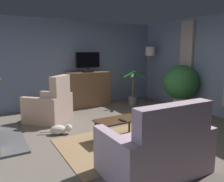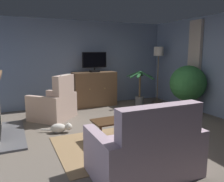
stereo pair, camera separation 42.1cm
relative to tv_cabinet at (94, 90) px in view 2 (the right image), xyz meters
The scene contains 14 objects.
ground_plane 2.66m from the tv_cabinet, 96.61° to the right, with size 6.20×6.37×0.04m, color #665B51.
wall_back 0.93m from the tv_cabinet, 130.54° to the left, with size 6.20×0.10×2.62m, color slate.
curtain_panel_far 3.08m from the tv_cabinet, 33.70° to the right, with size 0.10×0.44×2.20m, color #B2A393.
rug_central 3.10m from the tv_cabinet, 100.84° to the right, with size 2.33×1.66×0.01m, color #8E704C.
tv_cabinet is the anchor object (origin of this frame).
television 0.88m from the tv_cabinet, 90.00° to the right, with size 0.76×0.20×0.61m.
coffee_table 2.84m from the tv_cabinet, 101.59° to the right, with size 0.91×0.50×0.41m.
tv_remote 2.96m from the tv_cabinet, 100.88° to the right, with size 0.17×0.05×0.02m, color black.
sofa_floral 4.17m from the tv_cabinet, 100.23° to the right, with size 1.45×0.93×1.06m.
armchair_beside_cabinet 1.66m from the tv_cabinet, 147.30° to the right, with size 1.29×1.29×1.14m.
potted_plant_on_hearth_side 1.43m from the tv_cabinet, 25.78° to the right, with size 0.77×0.98×1.09m.
potted_plant_small_fern_corner 2.77m from the tv_cabinet, 40.57° to the right, with size 0.98×0.98×1.31m.
cat 2.48m from the tv_cabinet, 127.01° to the right, with size 0.62×0.33×0.22m.
floor_lamp 2.35m from the tv_cabinet, ahead, with size 0.32×0.32×1.83m.
Camera 2 is at (-2.05, -3.96, 1.70)m, focal length 36.28 mm.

